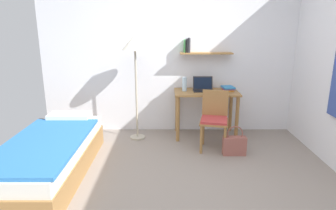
# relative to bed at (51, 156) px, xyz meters

# --- Properties ---
(ground_plane) EXTENTS (5.28, 5.28, 0.00)m
(ground_plane) POSITION_rel_bed_xyz_m (1.53, -0.40, -0.24)
(ground_plane) COLOR gray
(wall_back) EXTENTS (4.40, 0.27, 2.60)m
(wall_back) POSITION_rel_bed_xyz_m (1.53, 1.63, 1.06)
(wall_back) COLOR white
(wall_back) RESTS_ON ground_plane
(bed) EXTENTS (0.86, 2.05, 0.54)m
(bed) POSITION_rel_bed_xyz_m (0.00, 0.00, 0.00)
(bed) COLOR #9E703D
(bed) RESTS_ON ground_plane
(desk) EXTENTS (1.01, 0.57, 0.75)m
(desk) POSITION_rel_bed_xyz_m (2.05, 1.30, 0.37)
(desk) COLOR #9E703D
(desk) RESTS_ON ground_plane
(desk_chair) EXTENTS (0.47, 0.48, 0.86)m
(desk_chair) POSITION_rel_bed_xyz_m (2.11, 0.79, 0.24)
(desk_chair) COLOR #9E703D
(desk_chair) RESTS_ON ground_plane
(standing_lamp) EXTENTS (0.40, 0.40, 1.64)m
(standing_lamp) POSITION_rel_bed_xyz_m (0.94, 1.20, 1.20)
(standing_lamp) COLOR #B2A893
(standing_lamp) RESTS_ON ground_plane
(laptop) EXTENTS (0.32, 0.23, 0.22)m
(laptop) POSITION_rel_bed_xyz_m (2.00, 1.36, 0.57)
(laptop) COLOR black
(laptop) RESTS_ON desk
(water_bottle) EXTENTS (0.07, 0.07, 0.23)m
(water_bottle) POSITION_rel_bed_xyz_m (1.70, 1.33, 0.63)
(water_bottle) COLOR silver
(water_bottle) RESTS_ON desk
(book_stack) EXTENTS (0.21, 0.25, 0.07)m
(book_stack) POSITION_rel_bed_xyz_m (2.40, 1.35, 0.55)
(book_stack) COLOR orange
(book_stack) RESTS_ON desk
(handbag) EXTENTS (0.32, 0.12, 0.43)m
(handbag) POSITION_rel_bed_xyz_m (2.37, 0.56, -0.09)
(handbag) COLOR #99564C
(handbag) RESTS_ON ground_plane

